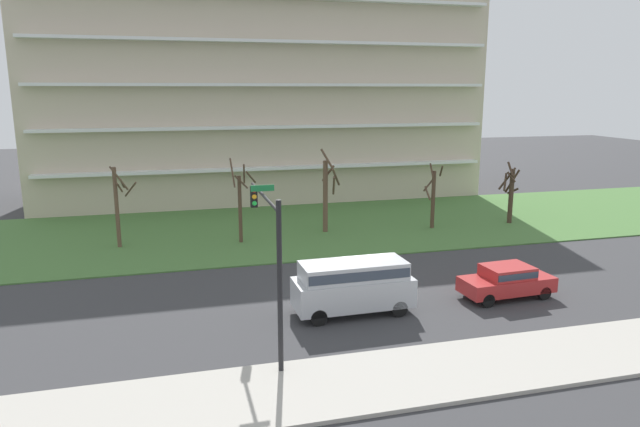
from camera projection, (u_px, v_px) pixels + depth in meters
The scene contains 12 objects.
ground at pixel (357, 296), 27.39m from camera, with size 160.00×160.00×0.00m, color #38383A.
sidewalk_curb_near at pixel (430, 373), 19.82m from camera, with size 80.00×4.00×0.15m, color #ADA89E.
grass_lawn_strip at pixel (294, 228), 40.61m from camera, with size 80.00×16.00×0.08m, color #477238.
apartment_building at pixel (261, 85), 51.32m from camera, with size 38.30×12.14×20.03m.
tree_far_left at pixel (118, 204), 35.10m from camera, with size 1.52×2.09×5.23m.
tree_left at pixel (241, 202), 36.18m from camera, with size 1.65×1.50×5.47m.
tree_center at pixel (327, 192), 38.90m from camera, with size 1.57×1.80×5.83m.
tree_right at pixel (433, 196), 40.10m from camera, with size 1.30×1.30×4.66m.
tree_far_right at pixel (511, 192), 41.67m from camera, with size 1.45×1.24×4.58m.
sedan_red_near_left at pixel (507, 280), 27.02m from camera, with size 4.49×2.05×1.57m.
van_silver_center_left at pixel (353, 283), 24.99m from camera, with size 5.23×2.08×2.36m.
traffic_signal_mast at pixel (269, 240), 20.96m from camera, with size 0.90×5.97×6.17m.
Camera 1 is at (-8.36, -24.60, 9.69)m, focal length 32.18 mm.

